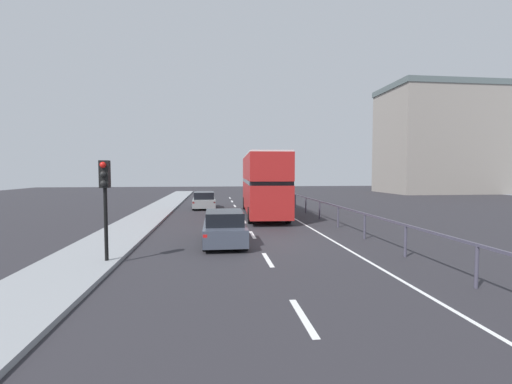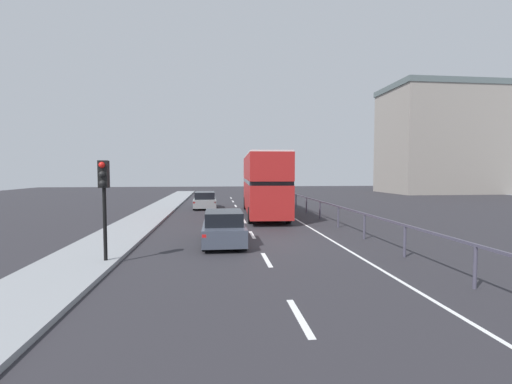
# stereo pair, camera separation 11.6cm
# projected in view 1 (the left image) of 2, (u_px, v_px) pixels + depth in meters

# --- Properties ---
(ground_plane) EXTENTS (74.50, 120.00, 0.10)m
(ground_plane) POSITION_uv_depth(u_px,v_px,m) (257.00, 244.00, 15.47)
(ground_plane) COLOR #2A282D
(near_sidewalk_kerb) EXTENTS (2.62, 80.00, 0.14)m
(near_sidewalk_kerb) POSITION_uv_depth(u_px,v_px,m) (106.00, 244.00, 14.72)
(near_sidewalk_kerb) COLOR gray
(near_sidewalk_kerb) RESTS_ON ground
(lane_paint_markings) EXTENTS (3.56, 46.00, 0.01)m
(lane_paint_markings) POSITION_uv_depth(u_px,v_px,m) (275.00, 218.00, 23.91)
(lane_paint_markings) COLOR silver
(lane_paint_markings) RESTS_ON ground
(bridge_side_railing) EXTENTS (0.10, 42.00, 1.20)m
(bridge_side_railing) POSITION_uv_depth(u_px,v_px,m) (312.00, 202.00, 24.93)
(bridge_side_railing) COLOR #494657
(bridge_side_railing) RESTS_ON ground
(distant_building_block) EXTENTS (17.72, 10.52, 15.61)m
(distant_building_block) POSITION_uv_depth(u_px,v_px,m) (444.00, 140.00, 52.31)
(distant_building_block) COLOR gray
(distant_building_block) RESTS_ON ground
(double_decker_bus_red) EXTENTS (3.01, 11.17, 4.32)m
(double_decker_bus_red) POSITION_uv_depth(u_px,v_px,m) (263.00, 183.00, 25.05)
(double_decker_bus_red) COLOR #B11F1E
(double_decker_bus_red) RESTS_ON ground
(hatchback_car_near) EXTENTS (1.79, 4.03, 1.43)m
(hatchback_car_near) POSITION_uv_depth(u_px,v_px,m) (224.00, 228.00, 15.13)
(hatchback_car_near) COLOR #414756
(hatchback_car_near) RESTS_ON ground
(traffic_signal_pole) EXTENTS (0.30, 0.42, 3.32)m
(traffic_signal_pole) POSITION_uv_depth(u_px,v_px,m) (105.00, 186.00, 11.60)
(traffic_signal_pole) COLOR black
(traffic_signal_pole) RESTS_ON near_sidewalk_kerb
(sedan_car_ahead) EXTENTS (1.98, 4.55, 1.40)m
(sedan_car_ahead) POSITION_uv_depth(u_px,v_px,m) (204.00, 200.00, 30.01)
(sedan_car_ahead) COLOR gray
(sedan_car_ahead) RESTS_ON ground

